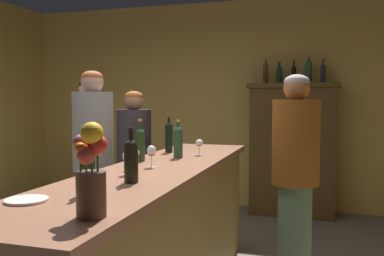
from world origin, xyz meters
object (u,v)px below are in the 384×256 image
(bar_counter, at_px, (157,242))
(wine_glass_spare, at_px, (127,158))
(wine_glass_mid, at_px, (152,152))
(wine_glass_rear, at_px, (133,154))
(wine_bottle_pinot, at_px, (131,159))
(flower_arrangement, at_px, (91,172))
(display_bottle_center, at_px, (294,73))
(bartender, at_px, (295,175))
(patron_near_entrance, at_px, (93,161))
(display_cabinet, at_px, (292,147))
(cheese_plate, at_px, (27,200))
(wine_bottle_chardonnay, at_px, (140,143))
(wine_bottle_riesling, at_px, (169,136))
(display_bottle_left, at_px, (266,72))
(wine_bottle_merlot, at_px, (88,168))
(patron_tall, at_px, (89,147))
(wine_glass_front, at_px, (199,144))
(wine_bottle_rose, at_px, (178,141))
(display_bottle_midleft, at_px, (279,73))
(display_bottle_right, at_px, (323,72))
(patron_redhead, at_px, (134,159))
(display_bottle_midright, at_px, (309,71))

(bar_counter, height_order, wine_glass_spare, wine_glass_spare)
(wine_glass_mid, height_order, wine_glass_rear, wine_glass_mid)
(wine_bottle_pinot, bearing_deg, wine_glass_mid, 100.20)
(flower_arrangement, distance_m, display_bottle_center, 4.16)
(bartender, bearing_deg, wine_glass_mid, 37.97)
(display_bottle_center, distance_m, patron_near_entrance, 2.89)
(display_cabinet, height_order, cheese_plate, display_cabinet)
(wine_bottle_chardonnay, relative_size, cheese_plate, 1.67)
(patron_near_entrance, bearing_deg, display_cabinet, 113.03)
(wine_bottle_chardonnay, relative_size, wine_glass_mid, 2.11)
(wine_glass_spare, bearing_deg, wine_bottle_riesling, 97.12)
(bar_counter, xyz_separation_m, display_bottle_left, (0.37, 2.90, 1.32))
(wine_bottle_merlot, bearing_deg, patron_tall, 120.70)
(flower_arrangement, bearing_deg, cheese_plate, 160.81)
(wine_glass_front, height_order, wine_glass_mid, wine_glass_mid)
(wine_bottle_merlot, distance_m, display_bottle_center, 3.87)
(wine_bottle_riesling, distance_m, wine_bottle_pinot, 1.34)
(wine_bottle_rose, xyz_separation_m, patron_near_entrance, (-0.82, 0.14, -0.21))
(wine_bottle_chardonnay, bearing_deg, cheese_plate, -88.90)
(display_bottle_left, bearing_deg, wine_bottle_riesling, -104.98)
(wine_bottle_rose, xyz_separation_m, wine_bottle_chardonnay, (-0.20, -0.26, 0.00))
(wine_bottle_riesling, relative_size, wine_glass_mid, 2.16)
(display_bottle_midleft, xyz_separation_m, patron_tall, (-1.98, -1.34, -0.86))
(wine_glass_rear, xyz_separation_m, display_bottle_left, (0.46, 3.07, 0.71))
(bar_counter, relative_size, bartender, 1.83)
(bar_counter, distance_m, wine_glass_spare, 0.69)
(cheese_plate, bearing_deg, wine_glass_rear, 83.56)
(wine_glass_front, distance_m, flower_arrangement, 1.87)
(flower_arrangement, xyz_separation_m, display_bottle_right, (0.87, 4.09, 0.63))
(display_cabinet, distance_m, wine_bottle_merlot, 3.82)
(wine_glass_mid, height_order, display_bottle_right, display_bottle_right)
(bar_counter, bearing_deg, patron_redhead, 119.94)
(bar_counter, xyz_separation_m, patron_redhead, (-0.82, 1.42, 0.34))
(patron_near_entrance, bearing_deg, display_bottle_midleft, 116.17)
(wine_bottle_pinot, distance_m, display_bottle_midright, 3.59)
(wine_glass_rear, bearing_deg, display_bottle_center, 75.13)
(patron_redhead, bearing_deg, display_bottle_center, 86.30)
(wine_bottle_rose, bearing_deg, cheese_plate, -96.70)
(display_bottle_center, bearing_deg, bartender, -86.38)
(wine_bottle_chardonnay, bearing_deg, wine_bottle_merlot, -79.08)
(cheese_plate, xyz_separation_m, bartender, (1.06, 1.67, -0.12))
(wine_bottle_riesling, height_order, display_bottle_right, display_bottle_right)
(wine_glass_mid, xyz_separation_m, patron_redhead, (-0.79, 1.44, -0.27))
(wine_bottle_riesling, relative_size, display_bottle_left, 0.98)
(cheese_plate, bearing_deg, wine_bottle_chardonnay, 91.10)
(wine_bottle_pinot, bearing_deg, patron_tall, 125.70)
(wine_bottle_rose, relative_size, bartender, 0.18)
(wine_bottle_rose, xyz_separation_m, wine_glass_rear, (-0.08, -0.65, -0.03))
(bar_counter, height_order, display_bottle_left, display_bottle_left)
(wine_bottle_merlot, distance_m, patron_near_entrance, 1.69)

